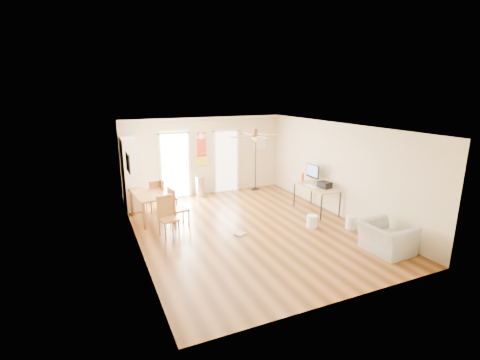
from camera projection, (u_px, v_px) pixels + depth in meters
name	position (u px, v px, depth m)	size (l,w,h in m)	color
floor	(249.00, 228.00, 8.94)	(7.00, 7.00, 0.00)	brown
ceiling	(250.00, 127.00, 8.29)	(5.50, 7.00, 0.00)	silver
wall_back	(205.00, 156.00, 11.71)	(5.50, 0.04, 2.60)	beige
wall_front	(345.00, 230.00, 5.52)	(5.50, 0.04, 2.60)	beige
wall_left	(136.00, 193.00, 7.54)	(0.04, 7.00, 2.60)	beige
wall_right	(338.00, 170.00, 9.70)	(0.04, 7.00, 2.60)	beige
crown_molding	(250.00, 129.00, 8.30)	(5.50, 7.00, 0.08)	white
kitchen_doorway	(175.00, 166.00, 11.35)	(0.90, 0.10, 2.10)	white
bathroom_doorway	(226.00, 162.00, 12.06)	(0.80, 0.10, 2.10)	white
wall_decal	(202.00, 149.00, 11.58)	(0.46, 0.03, 1.10)	red
ac_grille	(260.00, 141.00, 12.39)	(0.50, 0.04, 0.60)	white
framed_poster	(128.00, 163.00, 8.68)	(0.04, 0.66, 0.48)	black
ceiling_fan	(256.00, 136.00, 8.07)	(1.24, 1.24, 0.20)	#593819
bookshelf	(131.00, 173.00, 10.27)	(0.43, 0.96, 2.14)	white
dining_table	(152.00, 205.00, 9.56)	(0.90, 1.50, 0.75)	#A06233
dining_chair_right_a	(169.00, 196.00, 10.00)	(0.41, 0.41, 1.00)	olive
dining_chair_right_b	(179.00, 207.00, 8.98)	(0.43, 0.43, 1.04)	#9F5F33
dining_chair_near	(169.00, 217.00, 8.34)	(0.41, 0.41, 0.99)	#A77436
dining_chair_far	(154.00, 195.00, 10.14)	(0.39, 0.39, 0.94)	#AC7037
trash_can	(200.00, 187.00, 11.55)	(0.32, 0.32, 0.69)	#BABABD
torchiere_lamp	(255.00, 164.00, 12.23)	(0.36, 0.36, 1.89)	black
computer_desk	(316.00, 199.00, 10.13)	(0.71, 1.42, 0.76)	tan
imac	(312.00, 174.00, 10.37)	(0.08, 0.60, 0.56)	black
keyboard	(312.00, 186.00, 10.01)	(0.15, 0.45, 0.02)	white
printer	(325.00, 185.00, 9.85)	(0.29, 0.34, 0.17)	black
orange_bottle	(303.00, 177.00, 10.57)	(0.08, 0.08, 0.25)	red
wastebasket_a	(312.00, 221.00, 9.00)	(0.27, 0.27, 0.32)	white
wastebasket_b	(352.00, 222.00, 8.90)	(0.29, 0.29, 0.34)	silver
floor_cloth	(240.00, 234.00, 8.56)	(0.25, 0.20, 0.04)	#9C9C97
armchair	(386.00, 238.00, 7.56)	(1.02, 0.89, 0.66)	#A4A49F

